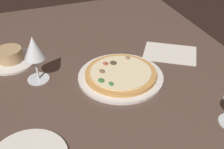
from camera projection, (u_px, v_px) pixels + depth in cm
name	position (u px, v px, depth cm)	size (l,w,h in cm)	color
dining_table	(103.00, 91.00, 103.40)	(150.00, 110.00, 4.00)	brown
pizza_main	(121.00, 75.00, 105.47)	(29.44, 29.44, 3.39)	silver
ramekin_on_saucer	(10.00, 57.00, 113.52)	(18.38, 18.38, 5.48)	silver
wine_glass_near	(34.00, 50.00, 98.69)	(7.57, 7.57, 16.47)	silver
paper_menu	(170.00, 53.00, 119.63)	(14.50, 20.03, 0.30)	silver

